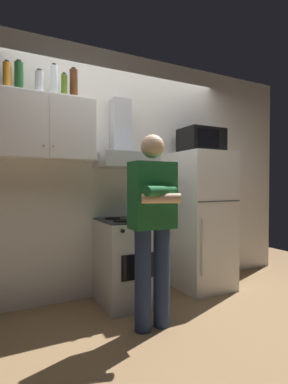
# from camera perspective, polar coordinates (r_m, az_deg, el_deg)

# --- Properties ---
(ground_plane) EXTENTS (7.00, 7.00, 0.00)m
(ground_plane) POSITION_cam_1_polar(r_m,az_deg,el_deg) (3.08, 0.00, -21.95)
(ground_plane) COLOR olive
(back_wall_tiled) EXTENTS (4.80, 0.10, 2.70)m
(back_wall_tiled) POSITION_cam_1_polar(r_m,az_deg,el_deg) (3.37, -4.67, 3.61)
(back_wall_tiled) COLOR silver
(back_wall_tiled) RESTS_ON ground_plane
(upper_cabinet) EXTENTS (0.90, 0.37, 0.60)m
(upper_cabinet) POSITION_cam_1_polar(r_m,az_deg,el_deg) (2.97, -18.58, 11.63)
(upper_cabinet) COLOR white
(stove_oven) EXTENTS (0.60, 0.62, 0.87)m
(stove_oven) POSITION_cam_1_polar(r_m,az_deg,el_deg) (3.13, -2.98, -13.17)
(stove_oven) COLOR silver
(stove_oven) RESTS_ON ground_plane
(range_hood) EXTENTS (0.60, 0.44, 0.75)m
(range_hood) POSITION_cam_1_polar(r_m,az_deg,el_deg) (3.17, -3.95, 8.25)
(range_hood) COLOR #B7BABF
(refrigerator) EXTENTS (0.60, 0.62, 1.60)m
(refrigerator) POSITION_cam_1_polar(r_m,az_deg,el_deg) (3.55, 11.20, -5.42)
(refrigerator) COLOR white
(refrigerator) RESTS_ON ground_plane
(microwave) EXTENTS (0.48, 0.37, 0.28)m
(microwave) POSITION_cam_1_polar(r_m,az_deg,el_deg) (3.58, 11.08, 9.73)
(microwave) COLOR black
(microwave) RESTS_ON refrigerator
(person_standing) EXTENTS (0.38, 0.33, 1.64)m
(person_standing) POSITION_cam_1_polar(r_m,az_deg,el_deg) (2.48, 1.71, -5.95)
(person_standing) COLOR navy
(person_standing) RESTS_ON ground_plane
(cooking_pot) EXTENTS (0.30, 0.20, 0.11)m
(cooking_pot) POSITION_cam_1_polar(r_m,az_deg,el_deg) (2.99, 0.23, -4.15)
(cooking_pot) COLOR #B7BABF
(cooking_pot) RESTS_ON stove_oven
(bottle_olive_oil) EXTENTS (0.06, 0.06, 0.24)m
(bottle_olive_oil) POSITION_cam_1_polar(r_m,az_deg,el_deg) (3.08, -15.24, 19.22)
(bottle_olive_oil) COLOR #4C6B19
(bottle_olive_oil) RESTS_ON upper_cabinet
(bottle_wine_green) EXTENTS (0.08, 0.08, 0.31)m
(bottle_wine_green) POSITION_cam_1_polar(r_m,az_deg,el_deg) (3.09, -23.12, 19.71)
(bottle_wine_green) COLOR #19471E
(bottle_wine_green) RESTS_ON upper_cabinet
(bottle_rum_dark) EXTENTS (0.08, 0.08, 0.31)m
(bottle_rum_dark) POSITION_cam_1_polar(r_m,az_deg,el_deg) (3.12, -13.50, 19.64)
(bottle_rum_dark) COLOR #47230F
(bottle_rum_dark) RESTS_ON upper_cabinet
(bottle_vodka_clear) EXTENTS (0.07, 0.07, 0.33)m
(bottle_vodka_clear) POSITION_cam_1_polar(r_m,az_deg,el_deg) (3.13, -17.07, 19.75)
(bottle_vodka_clear) COLOR silver
(bottle_vodka_clear) RESTS_ON upper_cabinet
(bottle_liquor_amber) EXTENTS (0.07, 0.07, 0.28)m
(bottle_liquor_amber) POSITION_cam_1_polar(r_m,az_deg,el_deg) (3.06, -25.04, 19.58)
(bottle_liquor_amber) COLOR #B7721E
(bottle_liquor_amber) RESTS_ON upper_cabinet
(bottle_canister_steel) EXTENTS (0.08, 0.08, 0.24)m
(bottle_canister_steel) POSITION_cam_1_polar(r_m,az_deg,el_deg) (3.05, -19.66, 19.30)
(bottle_canister_steel) COLOR #B2B5BA
(bottle_canister_steel) RESTS_ON upper_cabinet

